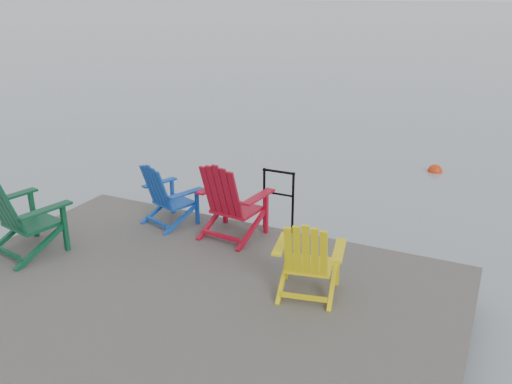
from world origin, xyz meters
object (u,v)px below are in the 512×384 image
at_px(handrail, 278,195).
at_px(chair_blue, 167,194).
at_px(chair_yellow, 308,257).
at_px(buoy_a, 435,172).
at_px(chair_red, 231,200).
at_px(chair_green, 20,212).

bearing_deg(handrail, chair_blue, -162.15).
bearing_deg(chair_blue, chair_yellow, -2.09).
bearing_deg(chair_yellow, buoy_a, 74.57).
xyz_separation_m(chair_yellow, buoy_a, (0.47, 6.80, -0.98)).
relative_size(chair_blue, buoy_a, 2.94).
xyz_separation_m(handrail, chair_blue, (-1.54, -0.50, -0.07)).
xyz_separation_m(chair_blue, chair_yellow, (2.54, -0.99, 0.01)).
height_order(chair_blue, chair_yellow, chair_yellow).
bearing_deg(handrail, buoy_a, 74.54).
distance_m(chair_yellow, buoy_a, 6.89).
height_order(handrail, chair_red, chair_red).
bearing_deg(buoy_a, chair_red, -108.71).
bearing_deg(chair_yellow, chair_red, 134.89).
distance_m(chair_red, chair_yellow, 1.80).
relative_size(chair_green, chair_red, 1.05).
distance_m(handrail, chair_red, 0.70).
distance_m(chair_green, chair_blue, 1.97).
height_order(chair_green, chair_yellow, chair_green).
xyz_separation_m(handrail, chair_green, (-2.69, -2.09, 0.04)).
height_order(chair_blue, chair_red, chair_red).
bearing_deg(buoy_a, chair_yellow, -93.98).
bearing_deg(chair_green, chair_blue, 65.72).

